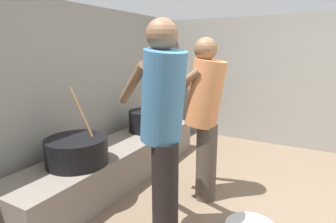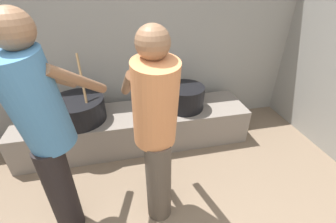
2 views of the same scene
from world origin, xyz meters
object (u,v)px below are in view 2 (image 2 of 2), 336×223
at_px(cooking_pot_main, 78,110).
at_px(cook_in_orange_shirt, 156,126).
at_px(cook_in_blue_shirt, 44,127).
at_px(cooking_pot_secondary, 185,97).

distance_m(cooking_pot_main, cook_in_orange_shirt, 1.24).
distance_m(cooking_pot_main, cook_in_blue_shirt, 1.02).
xyz_separation_m(cook_in_orange_shirt, cook_in_blue_shirt, (-0.71, 0.04, 0.07)).
bearing_deg(cooking_pot_main, cook_in_orange_shirt, -55.09).
distance_m(cooking_pot_main, cooking_pot_secondary, 1.18).
height_order(cook_in_orange_shirt, cook_in_blue_shirt, cook_in_blue_shirt).
relative_size(cooking_pot_main, cooking_pot_secondary, 1.55).
relative_size(cooking_pot_main, cook_in_orange_shirt, 0.45).
xyz_separation_m(cooking_pot_main, cook_in_orange_shirt, (0.68, -0.97, 0.35)).
xyz_separation_m(cooking_pot_secondary, cook_in_blue_shirt, (-1.21, -0.94, 0.40)).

